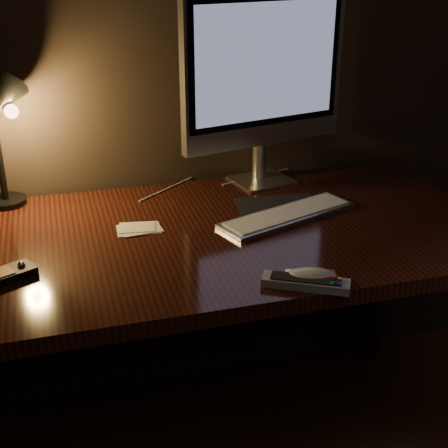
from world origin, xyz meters
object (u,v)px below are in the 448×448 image
object	(u,v)px
desk	(183,265)
monitor	(265,75)
mouse	(311,277)
keyboard	(288,215)
desk_lamp	(2,117)
tv_remote	(306,282)

from	to	relation	value
desk	monitor	distance (m)	0.60
monitor	mouse	size ratio (longest dim) A/B	5.06
keyboard	mouse	xyz separation A→B (m)	(-0.08, -0.35, 0.00)
desk	mouse	size ratio (longest dim) A/B	14.54
desk_lamp	desk	bearing A→B (deg)	-23.98
desk	monitor	world-z (taller)	monitor
monitor	desk	bearing A→B (deg)	-155.61
mouse	desk_lamp	world-z (taller)	desk_lamp
monitor	desk_lamp	xyz separation A→B (m)	(-0.73, -0.01, -0.07)
tv_remote	keyboard	bearing A→B (deg)	103.30
keyboard	mouse	world-z (taller)	mouse
desk	mouse	world-z (taller)	mouse
tv_remote	mouse	bearing A→B (deg)	70.00
desk	keyboard	world-z (taller)	keyboard
keyboard	mouse	distance (m)	0.35
desk	mouse	bearing A→B (deg)	-62.37
desk	monitor	xyz separation A→B (m)	(0.31, 0.24, 0.46)
desk	desk_lamp	world-z (taller)	desk_lamp
keyboard	tv_remote	distance (m)	0.38
mouse	tv_remote	world-z (taller)	tv_remote
keyboard	tv_remote	bearing A→B (deg)	-125.19
keyboard	mouse	size ratio (longest dim) A/B	3.65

